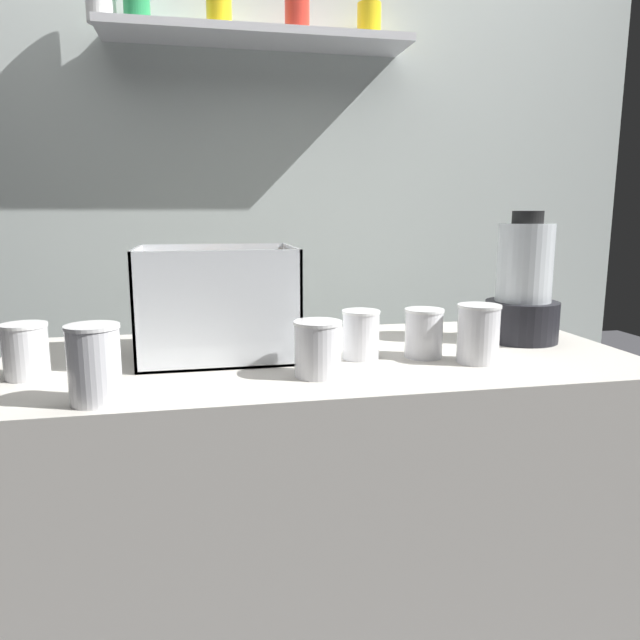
{
  "coord_description": "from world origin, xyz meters",
  "views": [
    {
      "loc": [
        -0.26,
        -1.26,
        1.22
      ],
      "look_at": [
        0.0,
        0.0,
        0.98
      ],
      "focal_mm": 32.97,
      "sensor_mm": 36.0,
      "label": 1
    }
  ],
  "objects": [
    {
      "name": "counter",
      "position": [
        0.0,
        0.0,
        0.45
      ],
      "size": [
        1.4,
        0.64,
        0.9
      ],
      "primitive_type": "cube",
      "color": "beige",
      "rests_on": "ground_plane"
    },
    {
      "name": "juice_cup_orange_far_left",
      "position": [
        -0.6,
        -0.07,
        0.95
      ],
      "size": [
        0.09,
        0.09,
        0.11
      ],
      "color": "white",
      "rests_on": "counter"
    },
    {
      "name": "juice_cup_mango_middle",
      "position": [
        -0.04,
        -0.17,
        0.95
      ],
      "size": [
        0.1,
        0.1,
        0.11
      ],
      "color": "white",
      "rests_on": "counter"
    },
    {
      "name": "juice_cup_beet_right",
      "position": [
        0.08,
        -0.05,
        0.95
      ],
      "size": [
        0.08,
        0.08,
        0.11
      ],
      "color": "white",
      "rests_on": "counter"
    },
    {
      "name": "blender_pitcher",
      "position": [
        0.52,
        0.05,
        1.03
      ],
      "size": [
        0.18,
        0.18,
        0.32
      ],
      "color": "black",
      "rests_on": "counter"
    },
    {
      "name": "back_wall_unit",
      "position": [
        -0.0,
        0.77,
        1.27
      ],
      "size": [
        2.6,
        0.24,
        2.5
      ],
      "color": "silver",
      "rests_on": "ground_plane"
    },
    {
      "name": "juice_cup_orange_left",
      "position": [
        -0.44,
        -0.26,
        0.96
      ],
      "size": [
        0.09,
        0.09,
        0.13
      ],
      "color": "white",
      "rests_on": "counter"
    },
    {
      "name": "carrot_display_bin",
      "position": [
        -0.22,
        0.04,
        0.97
      ],
      "size": [
        0.34,
        0.26,
        0.24
      ],
      "color": "white",
      "rests_on": "counter"
    },
    {
      "name": "juice_cup_beet_far_right",
      "position": [
        0.22,
        -0.07,
        0.95
      ],
      "size": [
        0.09,
        0.09,
        0.11
      ],
      "color": "white",
      "rests_on": "counter"
    },
    {
      "name": "juice_cup_beet_rightmost",
      "position": [
        0.32,
        -0.13,
        0.96
      ],
      "size": [
        0.09,
        0.09,
        0.13
      ],
      "color": "white",
      "rests_on": "counter"
    }
  ]
}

